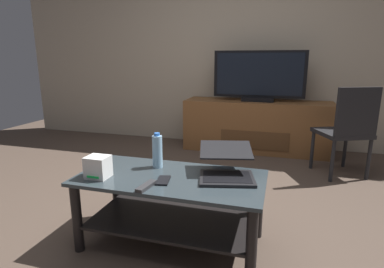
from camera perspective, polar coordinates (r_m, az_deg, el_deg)
The scene contains 11 objects.
ground_plane at distance 2.39m, azimuth -1.46°, elevation -15.40°, with size 7.68×7.68×0.00m, color #4C3D33.
back_wall at distance 4.34m, azimuth 8.09°, elevation 16.72°, with size 6.40×0.12×2.80m, color #B2A38C.
coffee_table at distance 1.98m, azimuth -3.88°, elevation -11.73°, with size 1.15×0.57×0.46m.
media_cabinet at distance 4.06m, azimuth 11.80°, elevation 1.47°, with size 1.83×0.51×0.64m.
television at distance 3.96m, azimuth 12.22°, elevation 10.19°, with size 1.12×0.20×0.62m.
dining_chair at distance 3.38m, azimuth 26.74°, elevation 1.01°, with size 0.58×0.58×0.91m.
laptop at distance 1.91m, azimuth 6.36°, elevation -5.91°, with size 0.41×0.46×0.17m.
router_box at distance 1.96m, azimuth -16.94°, elevation -5.83°, with size 0.13×0.12×0.13m.
water_bottle_near at distance 2.05m, azimuth -6.40°, elevation -3.17°, with size 0.07×0.07×0.23m.
cell_phone at distance 1.85m, azimuth -5.27°, elevation -8.52°, with size 0.07×0.14×0.01m, color black.
tv_remote at distance 1.77m, azimuth -8.44°, elevation -9.47°, with size 0.04×0.16×0.02m, color #2D2D30.
Camera 1 is at (0.64, -1.99, 1.16)m, focal length 28.94 mm.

